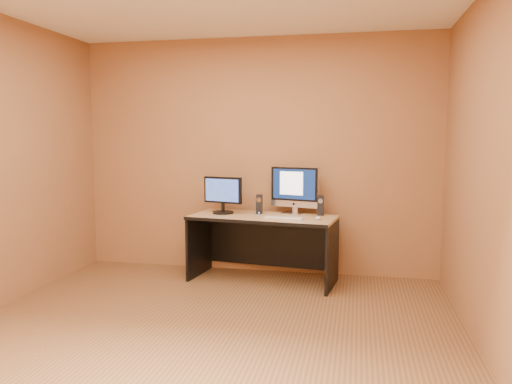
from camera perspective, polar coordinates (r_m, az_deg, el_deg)
floor at (r=3.94m, az=-6.08°, el=-16.35°), size 4.00×4.00×0.00m
walls at (r=3.64m, az=-6.32°, el=2.88°), size 4.00×4.00×2.60m
desk at (r=5.27m, az=0.76°, el=-6.48°), size 1.57×0.85×0.69m
imac at (r=5.33m, az=4.33°, el=0.24°), size 0.57×0.32×0.52m
second_monitor at (r=5.36m, az=-3.80°, el=-0.37°), size 0.49×0.33×0.39m
speaker_left at (r=5.33m, az=0.37°, el=-1.41°), size 0.07×0.07×0.21m
speaker_right at (r=5.28m, az=7.40°, el=-1.55°), size 0.06×0.07×0.21m
keyboard at (r=5.02m, az=3.14°, el=-3.01°), size 0.41×0.15×0.02m
mouse at (r=5.02m, az=7.12°, el=-2.95°), size 0.05×0.10×0.03m
cable_a at (r=5.42m, az=4.70°, el=-2.37°), size 0.02×0.21×0.01m
cable_b at (r=5.45m, az=3.36°, el=-2.31°), size 0.07×0.16×0.01m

